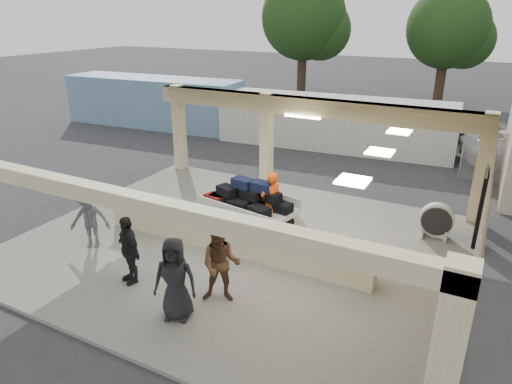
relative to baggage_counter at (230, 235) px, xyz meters
The scene contains 15 objects.
ground 0.77m from the baggage_counter, 90.00° to the left, with size 120.00×120.00×0.00m, color #2B2B2D.
pavilion 1.41m from the baggage_counter, 79.65° to the left, with size 12.01×10.00×3.55m.
baggage_counter is the anchor object (origin of this frame).
luggage_cart 1.58m from the baggage_counter, 99.19° to the left, with size 2.92×2.09×1.56m.
drum_fan 5.98m from the baggage_counter, 35.19° to the left, with size 0.98×0.53×1.06m.
baggage_handler 1.69m from the baggage_counter, 72.36° to the left, with size 0.69×0.38×1.90m, color #E8470C.
passenger_a 2.34m from the baggage_counter, 64.02° to the right, with size 0.90×0.39×1.85m, color brown.
passenger_b 2.80m from the baggage_counter, 119.69° to the right, with size 1.01×0.37×1.73m, color black.
passenger_c 3.90m from the baggage_counter, 156.21° to the right, with size 1.09×0.38×1.68m, color #4D4D52.
passenger_d 3.11m from the baggage_counter, 81.00° to the right, with size 0.92×0.38×1.88m, color black.
car_dark 16.34m from the baggage_counter, 73.91° to the left, with size 1.61×4.55×1.52m, color black.
container_white 11.59m from the baggage_counter, 95.02° to the left, with size 11.28×2.26×2.44m, color silver.
container_blue 16.28m from the baggage_counter, 136.42° to the left, with size 10.56×2.53×2.75m, color #6989A8.
tree_left 26.31m from the baggage_counter, 107.30° to the left, with size 6.60×6.30×9.00m.
tree_mid 27.11m from the baggage_counter, 85.03° to the left, with size 6.00×5.60×8.00m.
Camera 1 is at (5.80, -10.02, 6.27)m, focal length 32.00 mm.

